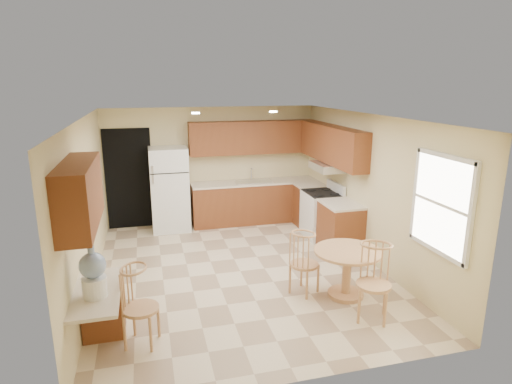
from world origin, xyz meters
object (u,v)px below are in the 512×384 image
object	(u,v)px
chair_table_a	(307,259)
stove	(322,214)
water_crock	(93,274)
refrigerator	(170,189)
chair_desk	(140,302)
dining_table	(347,266)
chair_table_b	(378,278)

from	to	relation	value
chair_table_a	stove	bearing A→B (deg)	116.77
stove	water_crock	xyz separation A→B (m)	(-3.92, -3.01, 0.56)
refrigerator	chair_table_a	size ratio (longest dim) A/B	1.85
chair_desk	water_crock	world-z (taller)	water_crock
refrigerator	stove	xyz separation A→B (m)	(2.88, -1.22, -0.39)
dining_table	chair_desk	distance (m)	2.90
refrigerator	chair_table_b	world-z (taller)	refrigerator
refrigerator	chair_desk	xyz separation A→B (m)	(-0.60, -4.14, -0.28)
chair_desk	water_crock	size ratio (longest dim) A/B	1.66
dining_table	chair_table_a	xyz separation A→B (m)	(-0.55, 0.16, 0.11)
stove	chair_table_a	bearing A→B (deg)	-118.05
stove	water_crock	size ratio (longest dim) A/B	1.88
water_crock	stove	bearing A→B (deg)	37.49
dining_table	water_crock	world-z (taller)	water_crock
chair_table_b	chair_desk	size ratio (longest dim) A/B	1.06
dining_table	water_crock	size ratio (longest dim) A/B	1.65
dining_table	water_crock	bearing A→B (deg)	-169.07
dining_table	chair_desk	bearing A→B (deg)	-169.06
chair_table_b	stove	bearing A→B (deg)	-70.32
water_crock	refrigerator	bearing A→B (deg)	76.06
stove	dining_table	xyz separation A→B (m)	(-0.63, -2.37, -0.01)
water_crock	chair_desk	bearing A→B (deg)	10.89
stove	chair_desk	bearing A→B (deg)	-139.92
stove	chair_table_a	distance (m)	2.51
chair_table_b	chair_desk	bearing A→B (deg)	26.30
chair_table_a	water_crock	distance (m)	2.90
chair_table_a	water_crock	world-z (taller)	water_crock
dining_table	chair_table_b	world-z (taller)	chair_table_b
dining_table	chair_table_b	xyz separation A→B (m)	(0.05, -0.75, 0.15)
chair_table_a	water_crock	size ratio (longest dim) A/B	1.61
chair_table_a	chair_table_b	xyz separation A→B (m)	(0.60, -0.91, 0.05)
dining_table	chair_desk	xyz separation A→B (m)	(-2.85, -0.55, 0.12)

